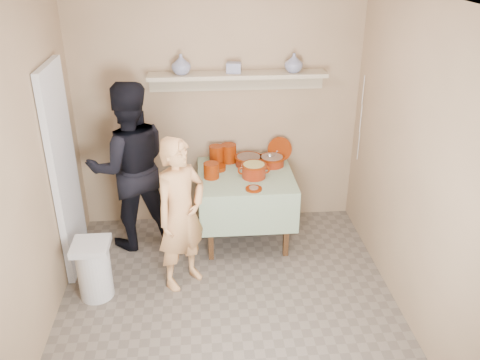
{
  "coord_description": "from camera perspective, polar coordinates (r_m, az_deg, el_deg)",
  "views": [
    {
      "loc": [
        -0.2,
        -3.4,
        2.98
      ],
      "look_at": [
        0.15,
        0.75,
        0.95
      ],
      "focal_mm": 38.0,
      "sensor_mm": 36.0,
      "label": 1
    }
  ],
  "objects": [
    {
      "name": "person_helper",
      "position": [
        5.2,
        -12.25,
        1.44
      ],
      "size": [
        0.99,
        0.85,
        1.75
      ],
      "primitive_type": "imported",
      "rotation": [
        0.0,
        0.0,
        -2.89
      ],
      "color": "black",
      "rests_on": "ground"
    },
    {
      "name": "ladle",
      "position": [
        5.35,
        3.41,
        2.72
      ],
      "size": [
        0.08,
        0.26,
        0.19
      ],
      "color": "silver",
      "rests_on": "cazuela_meat_b"
    },
    {
      "name": "cazuela_meat_b",
      "position": [
        5.38,
        3.6,
        2.25
      ],
      "size": [
        0.28,
        0.28,
        0.1
      ],
      "color": "#691000",
      "rests_on": "serving_table"
    },
    {
      "name": "bowl_stack",
      "position": [
        5.09,
        -3.24,
        1.07
      ],
      "size": [
        0.16,
        0.16,
        0.16
      ],
      "primitive_type": "cylinder",
      "color": "#651A03",
      "rests_on": "serving_table"
    },
    {
      "name": "plate_stack_b",
      "position": [
        5.44,
        -1.28,
        3.02
      ],
      "size": [
        0.16,
        0.16,
        0.2
      ],
      "primitive_type": "cylinder",
      "color": "#651A03",
      "rests_on": "serving_table"
    },
    {
      "name": "propped_lid",
      "position": [
        5.5,
        4.48,
        3.46
      ],
      "size": [
        0.28,
        0.13,
        0.26
      ],
      "primitive_type": "cylinder",
      "rotation": [
        1.21,
        0.0,
        0.09
      ],
      "color": "#651A03",
      "rests_on": "serving_table"
    },
    {
      "name": "vase_right",
      "position": [
        5.23,
        6.05,
        12.96
      ],
      "size": [
        0.21,
        0.21,
        0.19
      ],
      "primitive_type": "imported",
      "rotation": [
        0.0,
        0.0,
        0.15
      ],
      "color": "navy",
      "rests_on": "wall_shelf"
    },
    {
      "name": "trash_bin",
      "position": [
        4.77,
        -16.07,
        -9.61
      ],
      "size": [
        0.32,
        0.32,
        0.56
      ],
      "color": "silver",
      "rests_on": "ground"
    },
    {
      "name": "front_plate",
      "position": [
        4.88,
        1.55,
        -0.98
      ],
      "size": [
        0.16,
        0.16,
        0.03
      ],
      "color": "#651A03",
      "rests_on": "serving_table"
    },
    {
      "name": "electrical_cord",
      "position": [
        5.44,
        13.41,
        6.72
      ],
      "size": [
        0.01,
        0.05,
        0.9
      ],
      "color": "silver",
      "rests_on": "wall_shelf"
    },
    {
      "name": "vase_left",
      "position": [
        5.16,
        -6.63,
        12.79
      ],
      "size": [
        0.27,
        0.27,
        0.2
      ],
      "primitive_type": "imported",
      "rotation": [
        0.0,
        0.0,
        0.62
      ],
      "color": "navy",
      "rests_on": "wall_shelf"
    },
    {
      "name": "plate_stack_a",
      "position": [
        5.39,
        -2.66,
        2.81
      ],
      "size": [
        0.15,
        0.15,
        0.2
      ],
      "primitive_type": "cylinder",
      "color": "#651A03",
      "rests_on": "serving_table"
    },
    {
      "name": "person_cook",
      "position": [
        4.56,
        -6.64,
        -3.87
      ],
      "size": [
        0.63,
        0.61,
        1.45
      ],
      "primitive_type": "imported",
      "rotation": [
        0.0,
        0.0,
        0.72
      ],
      "color": "tan",
      "rests_on": "ground"
    },
    {
      "name": "empty_bowl",
      "position": [
        5.28,
        -2.46,
        1.38
      ],
      "size": [
        0.16,
        0.16,
        0.05
      ],
      "primitive_type": "cylinder",
      "color": "#651A03",
      "rests_on": "serving_table"
    },
    {
      "name": "tile_panel",
      "position": [
        4.95,
        -19.13,
        0.85
      ],
      "size": [
        0.06,
        0.7,
        2.0
      ],
      "primitive_type": "cube",
      "color": "silver",
      "rests_on": "ground"
    },
    {
      "name": "cazuela_meat_a",
      "position": [
        5.38,
        0.97,
        2.28
      ],
      "size": [
        0.3,
        0.3,
        0.1
      ],
      "color": "#691000",
      "rests_on": "serving_table"
    },
    {
      "name": "room_shell",
      "position": [
        3.68,
        -1.36,
        4.06
      ],
      "size": [
        3.04,
        3.54,
        2.62
      ],
      "color": "tan",
      "rests_on": "ground"
    },
    {
      "name": "wall_shelf",
      "position": [
        5.24,
        -0.29,
        11.52
      ],
      "size": [
        1.8,
        0.25,
        0.21
      ],
      "color": "tan",
      "rests_on": "room_shell"
    },
    {
      "name": "serving_table",
      "position": [
        5.26,
        0.6,
        -0.45
      ],
      "size": [
        0.97,
        0.97,
        0.76
      ],
      "color": "#4C2D16",
      "rests_on": "ground"
    },
    {
      "name": "ground",
      "position": [
        4.53,
        -1.14,
        -15.19
      ],
      "size": [
        3.5,
        3.5,
        0.0
      ],
      "primitive_type": "plane",
      "color": "#6A5E53",
      "rests_on": "ground"
    },
    {
      "name": "cazuela_rice",
      "position": [
        5.1,
        1.57,
        1.19
      ],
      "size": [
        0.33,
        0.25,
        0.14
      ],
      "color": "#691000",
      "rests_on": "serving_table"
    },
    {
      "name": "ceramic_box",
      "position": [
        5.19,
        -0.7,
        12.49
      ],
      "size": [
        0.16,
        0.12,
        0.1
      ],
      "primitive_type": "cube",
      "rotation": [
        0.0,
        0.0,
        -0.16
      ],
      "color": "navy",
      "rests_on": "wall_shelf"
    }
  ]
}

